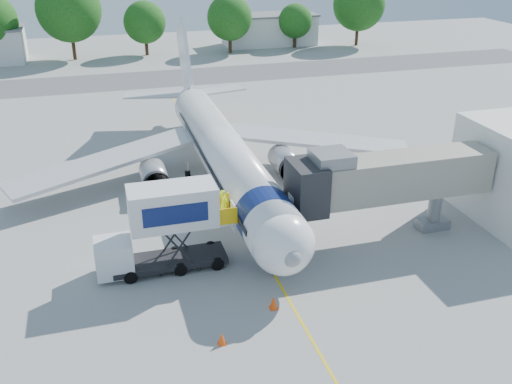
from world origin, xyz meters
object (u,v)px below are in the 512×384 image
object	(u,v)px
aircraft	(223,152)
ground_tug	(415,343)
catering_hiloader	(163,229)
jet_bridge	(379,179)

from	to	relation	value
aircraft	ground_tug	size ratio (longest dim) A/B	10.01
aircraft	catering_hiloader	size ratio (longest dim) A/B	4.44
jet_bridge	catering_hiloader	xyz separation A→B (m)	(-14.26, -0.00, -1.58)
aircraft	jet_bridge	xyz separation A→B (m)	(7.99, -11.12, 1.39)
aircraft	catering_hiloader	world-z (taller)	aircraft
aircraft	catering_hiloader	xyz separation A→B (m)	(-6.27, -11.12, -0.19)
ground_tug	catering_hiloader	bearing A→B (deg)	142.21
aircraft	ground_tug	world-z (taller)	aircraft
catering_hiloader	ground_tug	size ratio (longest dim) A/B	2.25
aircraft	catering_hiloader	bearing A→B (deg)	-119.40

